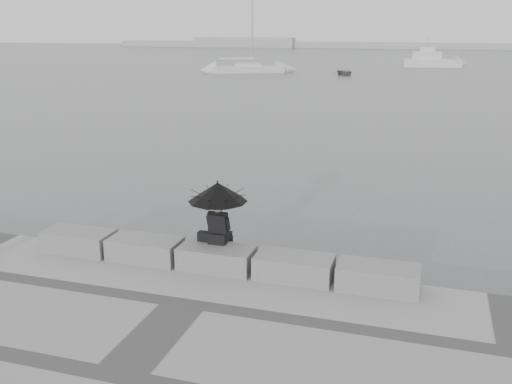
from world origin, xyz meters
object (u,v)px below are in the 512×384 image
(motor_cruiser, at_px, (432,61))
(sailboat_left, at_px, (248,69))
(dinghy, at_px, (345,72))
(seated_person, at_px, (218,198))

(motor_cruiser, bearing_deg, sailboat_left, -146.74)
(motor_cruiser, xyz_separation_m, dinghy, (-9.93, -18.06, -0.59))
(seated_person, xyz_separation_m, sailboat_left, (-18.60, 59.32, -1.51))
(motor_cruiser, relative_size, dinghy, 2.37)
(seated_person, distance_m, sailboat_left, 62.19)
(seated_person, height_order, dinghy, seated_person)
(seated_person, bearing_deg, motor_cruiser, 85.15)
(sailboat_left, distance_m, motor_cruiser, 28.89)
(sailboat_left, distance_m, dinghy, 12.28)
(sailboat_left, bearing_deg, seated_person, -98.49)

